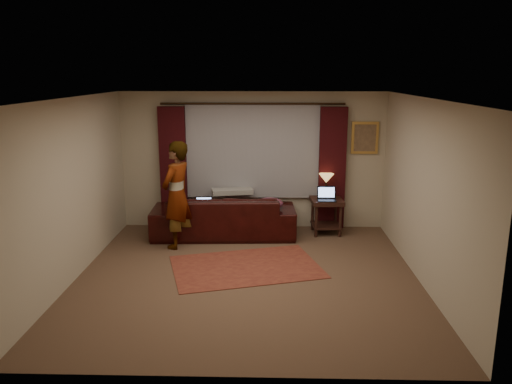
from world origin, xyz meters
TOP-DOWN VIEW (x-y plane):
  - floor at (0.00, 0.00)m, footprint 5.00×5.00m
  - ceiling at (0.00, 0.00)m, footprint 5.00×5.00m
  - wall_back at (0.00, 2.50)m, footprint 5.00×0.02m
  - wall_front at (0.00, -2.50)m, footprint 5.00×0.02m
  - wall_left at (-2.50, 0.00)m, footprint 0.02×5.00m
  - wall_right at (2.50, 0.00)m, footprint 0.02×5.00m
  - sheer_curtain at (0.00, 2.44)m, footprint 2.50×0.05m
  - drape_left at (-1.50, 2.39)m, footprint 0.50×0.14m
  - drape_right at (1.50, 2.39)m, footprint 0.50×0.14m
  - curtain_rod at (0.00, 2.39)m, footprint 0.04×0.04m
  - picture_frame at (2.10, 2.47)m, footprint 0.50×0.04m
  - sofa at (-0.51, 1.91)m, footprint 2.65×1.24m
  - throw_blanket at (-0.37, 2.23)m, footprint 0.80×0.44m
  - clothing_pile at (0.33, 1.83)m, footprint 0.57×0.50m
  - laptop_sofa at (-0.86, 1.75)m, footprint 0.32×0.35m
  - area_rug at (-0.03, 0.37)m, footprint 2.55×2.04m
  - end_table at (1.39, 2.09)m, footprint 0.61×0.61m
  - tiffany_lamp at (1.38, 2.22)m, footprint 0.31×0.31m
  - laptop_table at (1.37, 1.96)m, footprint 0.34×0.37m
  - person at (-1.25, 1.29)m, footprint 0.70×0.70m

SIDE VIEW (x-z plane):
  - floor at x=0.00m, z-range -0.01..0.00m
  - area_rug at x=-0.03m, z-range 0.00..0.01m
  - end_table at x=1.39m, z-range 0.00..0.66m
  - sofa at x=-0.51m, z-range 0.00..1.05m
  - clothing_pile at x=0.33m, z-range 0.52..0.73m
  - laptop_sofa at x=-0.86m, z-range 0.52..0.74m
  - laptop_table at x=1.37m, z-range 0.66..0.91m
  - tiffany_lamp at x=1.38m, z-range 0.66..1.11m
  - person at x=-1.25m, z-range 0.00..1.84m
  - throw_blanket at x=-0.37m, z-range 1.00..1.09m
  - drape_left at x=-1.50m, z-range 0.03..2.33m
  - drape_right at x=1.50m, z-range 0.03..2.33m
  - wall_back at x=0.00m, z-range 0.00..2.60m
  - wall_front at x=0.00m, z-range 0.00..2.60m
  - wall_left at x=-2.50m, z-range 0.00..2.60m
  - wall_right at x=2.50m, z-range 0.00..2.60m
  - sheer_curtain at x=0.00m, z-range 0.60..2.40m
  - picture_frame at x=2.10m, z-range 1.45..2.05m
  - curtain_rod at x=0.00m, z-range 0.68..4.08m
  - ceiling at x=0.00m, z-range 2.59..2.61m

